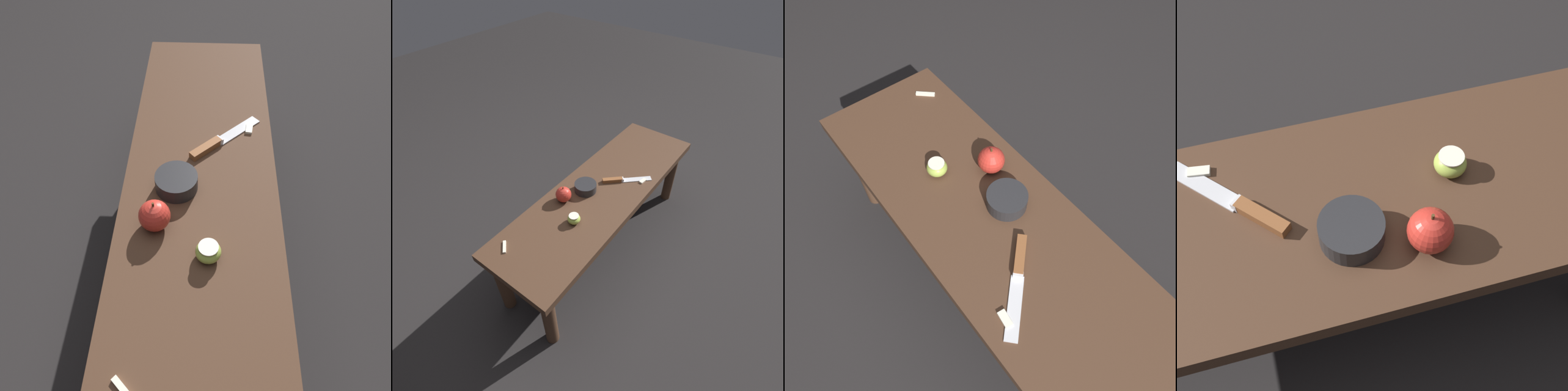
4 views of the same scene
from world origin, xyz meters
TOP-DOWN VIEW (x-y plane):
  - ground_plane at (0.00, 0.00)m, footprint 8.00×8.00m
  - wooden_bench at (0.00, 0.00)m, footprint 1.32×0.41m
  - knife at (0.11, -0.04)m, footprint 0.20×0.21m
  - apple_whole at (-0.18, 0.11)m, footprint 0.08×0.08m
  - apple_cut at (-0.26, -0.02)m, footprint 0.06×0.06m
  - apple_slice_center at (0.18, -0.14)m, footprint 0.04×0.02m
  - bowl at (-0.06, 0.06)m, footprint 0.11×0.11m

SIDE VIEW (x-z plane):
  - ground_plane at x=0.00m, z-range 0.00..0.00m
  - wooden_bench at x=0.00m, z-range 0.15..0.59m
  - apple_slice_center at x=0.18m, z-range 0.44..0.44m
  - knife at x=0.11m, z-range 0.43..0.45m
  - bowl at x=-0.06m, z-range 0.44..0.48m
  - apple_cut at x=-0.26m, z-range 0.44..0.48m
  - apple_whole at x=-0.18m, z-range 0.43..0.52m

